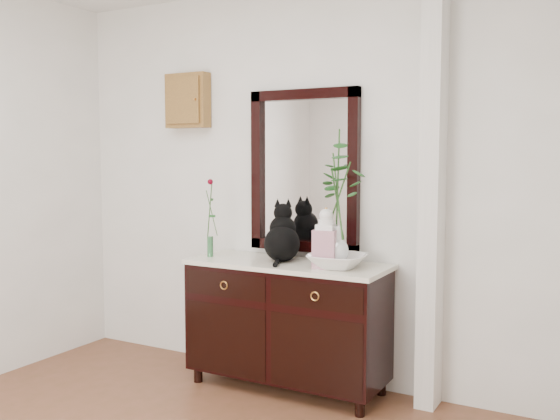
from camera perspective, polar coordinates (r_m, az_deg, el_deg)
The scene contains 10 objects.
wall_back at distance 4.31m, azimuth 1.07°, elevation 2.41°, with size 3.60×0.04×2.70m, color silver.
pilaster at distance 3.87m, azimuth 13.76°, elevation 1.96°, with size 0.12×0.20×2.70m, color silver.
sideboard at distance 4.17m, azimuth 0.67°, elevation -9.87°, with size 1.33×0.52×0.82m.
wall_mirror at distance 4.25m, azimuth 2.19°, elevation 3.58°, with size 0.80×0.06×1.10m.
key_cabinet at distance 4.74m, azimuth -8.43°, elevation 9.85°, with size 0.35×0.10×0.40m, color brown.
cat at distance 4.11m, azimuth 0.18°, elevation -2.02°, with size 0.27×0.33×0.39m, color black, non-canonical shape.
lotus_bowl at distance 3.89m, azimuth 5.25°, elevation -4.66°, with size 0.36×0.36×0.09m, color white.
vase_branches at distance 3.85m, azimuth 5.30°, elevation 1.23°, with size 0.40×0.40×0.85m, color silver, non-canonical shape.
bud_vase_rose at distance 4.30m, azimuth -6.43°, elevation -0.67°, with size 0.07×0.07×0.55m, color #336B3F, non-canonical shape.
ginger_jar at distance 3.87m, azimuth 4.22°, elevation -2.51°, with size 0.14×0.14×0.38m, color silver, non-canonical shape.
Camera 1 is at (1.99, -1.83, 1.55)m, focal length 40.00 mm.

